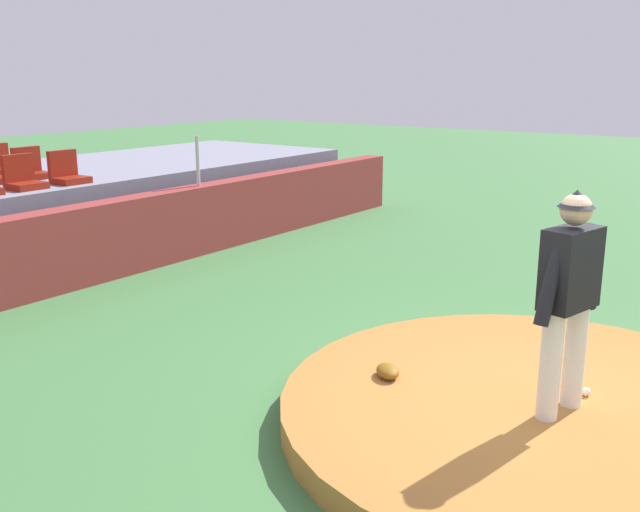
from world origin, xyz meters
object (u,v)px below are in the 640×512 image
(fielding_glove, at_px, (388,371))
(stadium_chair_3, at_px, (67,173))
(pitcher, at_px, (569,287))
(stadium_chair_2, at_px, (23,178))
(stadium_chair_7, at_px, (31,169))
(baseball, at_px, (586,392))

(fielding_glove, xyz_separation_m, stadium_chair_3, (1.43, 6.60, 1.11))
(pitcher, distance_m, stadium_chair_2, 8.13)
(pitcher, xyz_separation_m, stadium_chair_2, (0.48, 8.12, 0.11))
(stadium_chair_3, height_order, stadium_chair_7, same)
(baseball, xyz_separation_m, fielding_glove, (-0.65, 1.56, 0.02))
(pitcher, bearing_deg, stadium_chair_7, 95.87)
(baseball, distance_m, fielding_glove, 1.69)
(stadium_chair_7, bearing_deg, stadium_chair_2, 51.75)
(pitcher, distance_m, stadium_chair_7, 9.07)
(stadium_chair_2, bearing_deg, fielding_glove, 83.93)
(stadium_chair_2, bearing_deg, pitcher, 86.58)
(stadium_chair_2, bearing_deg, baseball, 89.59)
(stadium_chair_2, xyz_separation_m, stadium_chair_7, (0.69, 0.88, 0.00))
(stadium_chair_2, distance_m, stadium_chair_3, 0.72)
(baseball, height_order, stadium_chair_2, stadium_chair_2)
(pitcher, height_order, stadium_chair_3, pitcher)
(fielding_glove, bearing_deg, pitcher, -124.97)
(fielding_glove, distance_m, stadium_chair_2, 6.78)
(baseball, bearing_deg, stadium_chair_2, 89.59)
(stadium_chair_7, bearing_deg, stadium_chair_3, 91.96)
(stadium_chair_3, bearing_deg, fielding_glove, 77.78)
(baseball, bearing_deg, fielding_glove, 112.50)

